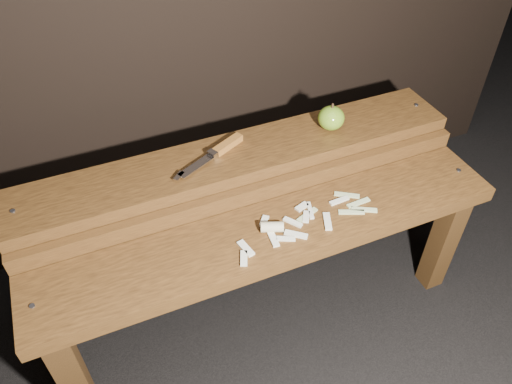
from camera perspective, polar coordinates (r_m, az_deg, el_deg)
name	(u,v)px	position (r m, az deg, el deg)	size (l,w,h in m)	color
ground	(264,311)	(1.57, 0.88, -13.50)	(60.00, 60.00, 0.00)	black
bench_front_tier	(275,250)	(1.26, 2.19, -6.69)	(1.20, 0.20, 0.42)	#39220E
bench_rear_tier	(241,177)	(1.36, -1.75, 1.67)	(1.20, 0.21, 0.50)	#39220E
apple	(331,118)	(1.39, 8.58, 8.36)	(0.07, 0.07, 0.08)	olive
knife	(220,150)	(1.30, -4.17, 4.81)	(0.22, 0.12, 0.02)	#965820
apple_scraps	(294,223)	(1.22, 4.40, -3.59)	(0.39, 0.14, 0.03)	beige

